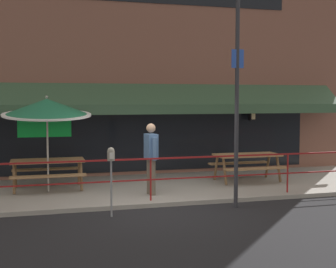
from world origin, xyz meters
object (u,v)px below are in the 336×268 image
(picnic_table_left, at_px, (48,166))
(street_sign_pole, at_px, (237,102))
(picnic_table_centre, at_px, (247,160))
(pedestrian_walking, at_px, (151,155))
(patio_umbrella_left, at_px, (47,108))
(parking_meter_near, at_px, (111,161))

(picnic_table_left, xyz_separation_m, street_sign_pole, (3.96, -2.67, 1.61))
(picnic_table_centre, bearing_deg, pedestrian_walking, -161.03)
(patio_umbrella_left, distance_m, parking_meter_near, 2.94)
(parking_meter_near, relative_size, street_sign_pole, 0.31)
(pedestrian_walking, relative_size, street_sign_pole, 0.38)
(picnic_table_centre, bearing_deg, street_sign_pole, -120.04)
(patio_umbrella_left, bearing_deg, picnic_table_left, 90.00)
(picnic_table_centre, xyz_separation_m, patio_umbrella_left, (-5.37, -0.04, 1.47))
(patio_umbrella_left, xyz_separation_m, parking_meter_near, (1.19, -2.49, -1.03))
(pedestrian_walking, bearing_deg, street_sign_pole, -41.63)
(street_sign_pole, bearing_deg, picnic_table_centre, 59.96)
(patio_umbrella_left, bearing_deg, picnic_table_centre, 0.41)
(pedestrian_walking, xyz_separation_m, street_sign_pole, (1.58, -1.41, 1.26))
(picnic_table_left, bearing_deg, picnic_table_centre, -2.44)
(patio_umbrella_left, relative_size, parking_meter_near, 1.69)
(patio_umbrella_left, bearing_deg, pedestrian_walking, -22.64)
(pedestrian_walking, bearing_deg, parking_meter_near, -128.37)
(picnic_table_centre, height_order, street_sign_pole, street_sign_pole)
(picnic_table_centre, relative_size, patio_umbrella_left, 0.75)
(pedestrian_walking, bearing_deg, picnic_table_centre, 18.97)
(patio_umbrella_left, height_order, pedestrian_walking, patio_umbrella_left)
(picnic_table_left, distance_m, street_sign_pole, 5.04)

